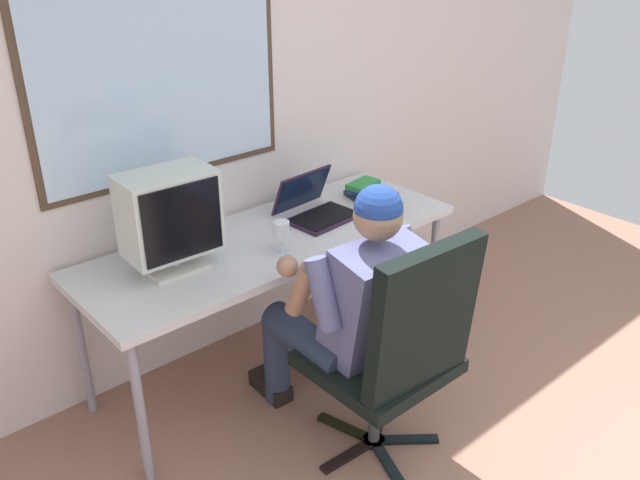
{
  "coord_description": "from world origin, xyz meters",
  "views": [
    {
      "loc": [
        -1.93,
        -0.17,
        2.1
      ],
      "look_at": [
        -0.27,
        1.73,
        0.85
      ],
      "focal_mm": 37.43,
      "sensor_mm": 36.0,
      "label": 1
    }
  ],
  "objects_px": {
    "desk": "(272,246)",
    "office_chair": "(400,345)",
    "coffee_mug": "(390,202)",
    "book_stack": "(364,189)",
    "crt_monitor": "(169,215)",
    "person_seated": "(351,305)",
    "wine_glass": "(281,232)",
    "laptop": "(314,205)"
  },
  "relations": [
    {
      "from": "desk",
      "to": "coffee_mug",
      "type": "bearing_deg",
      "value": -13.71
    },
    {
      "from": "laptop",
      "to": "wine_glass",
      "type": "relative_size",
      "value": 2.36
    },
    {
      "from": "coffee_mug",
      "to": "office_chair",
      "type": "bearing_deg",
      "value": -133.84
    },
    {
      "from": "person_seated",
      "to": "laptop",
      "type": "xyz_separation_m",
      "value": [
        0.33,
        0.62,
        0.16
      ]
    },
    {
      "from": "person_seated",
      "to": "book_stack",
      "type": "height_order",
      "value": "person_seated"
    },
    {
      "from": "office_chair",
      "to": "person_seated",
      "type": "height_order",
      "value": "person_seated"
    },
    {
      "from": "person_seated",
      "to": "coffee_mug",
      "type": "xyz_separation_m",
      "value": [
        0.67,
        0.41,
        0.15
      ]
    },
    {
      "from": "crt_monitor",
      "to": "laptop",
      "type": "distance_m",
      "value": 0.83
    },
    {
      "from": "laptop",
      "to": "book_stack",
      "type": "distance_m",
      "value": 0.37
    },
    {
      "from": "coffee_mug",
      "to": "wine_glass",
      "type": "bearing_deg",
      "value": -179.19
    },
    {
      "from": "crt_monitor",
      "to": "office_chair",
      "type": "bearing_deg",
      "value": -62.28
    },
    {
      "from": "crt_monitor",
      "to": "wine_glass",
      "type": "distance_m",
      "value": 0.5
    },
    {
      "from": "desk",
      "to": "book_stack",
      "type": "height_order",
      "value": "book_stack"
    },
    {
      "from": "office_chair",
      "to": "wine_glass",
      "type": "height_order",
      "value": "office_chair"
    },
    {
      "from": "desk",
      "to": "wine_glass",
      "type": "bearing_deg",
      "value": -113.29
    },
    {
      "from": "wine_glass",
      "to": "book_stack",
      "type": "distance_m",
      "value": 0.78
    },
    {
      "from": "book_stack",
      "to": "desk",
      "type": "bearing_deg",
      "value": -173.89
    },
    {
      "from": "desk",
      "to": "crt_monitor",
      "type": "height_order",
      "value": "crt_monitor"
    },
    {
      "from": "desk",
      "to": "office_chair",
      "type": "relative_size",
      "value": 1.76
    },
    {
      "from": "person_seated",
      "to": "book_stack",
      "type": "xyz_separation_m",
      "value": [
        0.7,
        0.64,
        0.14
      ]
    },
    {
      "from": "wine_glass",
      "to": "book_stack",
      "type": "xyz_separation_m",
      "value": [
        0.74,
        0.24,
        -0.06
      ]
    },
    {
      "from": "laptop",
      "to": "person_seated",
      "type": "bearing_deg",
      "value": -118.0
    },
    {
      "from": "coffee_mug",
      "to": "crt_monitor",
      "type": "bearing_deg",
      "value": 171.22
    },
    {
      "from": "desk",
      "to": "coffee_mug",
      "type": "xyz_separation_m",
      "value": [
        0.64,
        -0.16,
        0.1
      ]
    },
    {
      "from": "laptop",
      "to": "book_stack",
      "type": "bearing_deg",
      "value": 2.77
    },
    {
      "from": "crt_monitor",
      "to": "wine_glass",
      "type": "bearing_deg",
      "value": -23.28
    },
    {
      "from": "laptop",
      "to": "wine_glass",
      "type": "height_order",
      "value": "laptop"
    },
    {
      "from": "person_seated",
      "to": "crt_monitor",
      "type": "distance_m",
      "value": 0.84
    },
    {
      "from": "wine_glass",
      "to": "coffee_mug",
      "type": "distance_m",
      "value": 0.71
    },
    {
      "from": "crt_monitor",
      "to": "book_stack",
      "type": "bearing_deg",
      "value": 2.48
    },
    {
      "from": "desk",
      "to": "wine_glass",
      "type": "xyz_separation_m",
      "value": [
        -0.07,
        -0.17,
        0.16
      ]
    },
    {
      "from": "person_seated",
      "to": "coffee_mug",
      "type": "bearing_deg",
      "value": 31.87
    },
    {
      "from": "laptop",
      "to": "coffee_mug",
      "type": "height_order",
      "value": "laptop"
    },
    {
      "from": "office_chair",
      "to": "person_seated",
      "type": "xyz_separation_m",
      "value": [
        0.01,
        0.29,
        0.04
      ]
    },
    {
      "from": "office_chair",
      "to": "book_stack",
      "type": "xyz_separation_m",
      "value": [
        0.71,
        0.94,
        0.18
      ]
    },
    {
      "from": "crt_monitor",
      "to": "coffee_mug",
      "type": "relative_size",
      "value": 4.59
    },
    {
      "from": "office_chair",
      "to": "crt_monitor",
      "type": "xyz_separation_m",
      "value": [
        -0.47,
        0.89,
        0.4
      ]
    },
    {
      "from": "laptop",
      "to": "coffee_mug",
      "type": "distance_m",
      "value": 0.4
    },
    {
      "from": "laptop",
      "to": "office_chair",
      "type": "bearing_deg",
      "value": -110.62
    },
    {
      "from": "crt_monitor",
      "to": "laptop",
      "type": "bearing_deg",
      "value": 2.35
    },
    {
      "from": "desk",
      "to": "laptop",
      "type": "distance_m",
      "value": 0.33
    },
    {
      "from": "person_seated",
      "to": "book_stack",
      "type": "bearing_deg",
      "value": 42.53
    }
  ]
}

